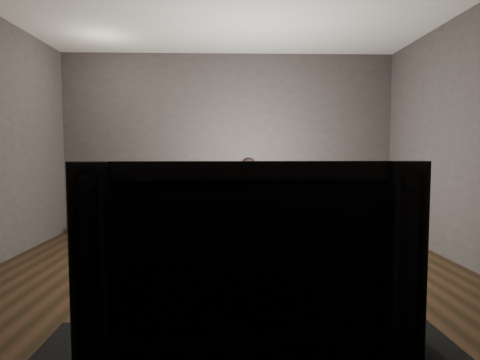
{
  "coord_description": "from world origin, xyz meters",
  "views": [
    {
      "loc": [
        0.01,
        -3.66,
        1.22
      ],
      "look_at": [
        0.15,
        1.55,
        0.85
      ],
      "focal_mm": 30.0,
      "sensor_mm": 36.0,
      "label": 1
    }
  ],
  "objects": [
    {
      "name": "child",
      "position": [
        0.31,
        2.1,
        0.68
      ],
      "size": [
        0.41,
        0.5,
        1.0
      ],
      "color": "black",
      "rests_on": "sofa"
    },
    {
      "name": "coffee_table",
      "position": [
        0.04,
        1.11,
        0.35
      ],
      "size": [
        1.17,
        0.65,
        0.41
      ],
      "color": "black",
      "rests_on": "floor"
    },
    {
      "name": "back_wall",
      "position": [
        0.0,
        2.5,
        1.35
      ],
      "size": [
        5.0,
        0.04,
        2.7
      ],
      "primitive_type": "cube",
      "color": "#342F2E",
      "rests_on": "ground"
    },
    {
      "name": "wii_console",
      "position": [
        0.66,
        -2.27,
        0.65
      ],
      "size": [
        0.1,
        0.18,
        0.23
      ],
      "primitive_type": "cube",
      "rotation": [
        0.0,
        0.0,
        -0.24
      ],
      "color": "white",
      "rests_on": "media_console"
    },
    {
      "name": "wii_remote_red",
      "position": [
        0.38,
        1.72,
        0.88
      ],
      "size": [
        0.06,
        0.08,
        0.19
      ],
      "color": "red",
      "rests_on": "child"
    },
    {
      "name": "sofa",
      "position": [
        0.06,
        2.17,
        0.27
      ],
      "size": [
        2.18,
        0.94,
        0.84
      ],
      "color": "black",
      "rests_on": "floor"
    },
    {
      "name": "front_wall",
      "position": [
        0.0,
        -2.5,
        1.35
      ],
      "size": [
        5.0,
        0.04,
        2.7
      ],
      "primitive_type": "cube",
      "color": "#342F2E",
      "rests_on": "ground"
    },
    {
      "name": "floor",
      "position": [
        0.0,
        0.0,
        0.0
      ],
      "size": [
        5.0,
        5.0,
        0.0
      ],
      "primitive_type": "plane",
      "color": "black",
      "rests_on": "ground"
    },
    {
      "name": "tv",
      "position": [
        0.08,
        -2.27,
        0.86
      ],
      "size": [
        1.15,
        0.19,
        0.66
      ],
      "primitive_type": "imported",
      "rotation": [
        0.0,
        0.0,
        0.03
      ],
      "color": "black",
      "rests_on": "media_console"
    },
    {
      "name": "wii_remote_black",
      "position": [
        -0.92,
        2.09,
        0.61
      ],
      "size": [
        0.06,
        0.16,
        0.03
      ],
      "color": "black",
      "rests_on": "sofa"
    },
    {
      "name": "nunchuk_white",
      "position": [
        0.24,
        1.72,
        0.85
      ],
      "size": [
        0.09,
        0.11,
        0.16
      ],
      "color": "white",
      "rests_on": "child"
    }
  ]
}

